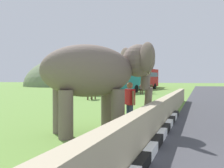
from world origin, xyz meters
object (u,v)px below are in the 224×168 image
Objects in this scene: elephant at (99,73)px; bus_orange at (149,78)px; bus_red at (142,77)px; cow_near at (92,89)px; bus_teal at (115,76)px; cow_mid at (145,87)px; person_handler at (130,102)px.

bus_orange reaches higher than elephant.
bus_red is at bearing 10.29° from elephant.
bus_orange is 31.98m from cow_near.
bus_teal is 5.14× the size of cow_near.
bus_teal reaches higher than cow_mid.
bus_red is 5.07× the size of cow_near.
bus_orange is at bearing 2.23° from cow_near.
bus_red is at bearing 14.31° from cow_mid.
cow_mid is at bearing 10.29° from person_handler.
bus_teal and bus_red have the same top height.
bus_orange is 5.23× the size of cow_near.
person_handler is 0.17× the size of bus_red.
elephant is 34.04m from bus_red.
person_handler is 21.38m from bus_teal.
cow_near is (11.88, 5.60, -1.11)m from elephant.
cow_mid is at bearing -170.12° from bus_orange.
person_handler reaches higher than cow_mid.
bus_orange is 23.46m from cow_mid.
bus_red and bus_orange have the same top height.
bus_red is 5.89× the size of cow_mid.
bus_orange is at bearing 4.24° from bus_red.
bus_teal is at bearing 177.36° from bus_red.
bus_teal reaches higher than person_handler.
elephant reaches higher than cow_near.
elephant is 0.39× the size of bus_teal.
person_handler is at bearing -168.10° from bus_red.
bus_red is at bearing -2.64° from bus_teal.
cow_near is (10.61, 6.31, -0.06)m from person_handler.
elephant reaches higher than person_handler.
person_handler is (1.27, -0.71, -1.05)m from elephant.
bus_orange is at bearing 10.07° from person_handler.
elephant reaches higher than cow_mid.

